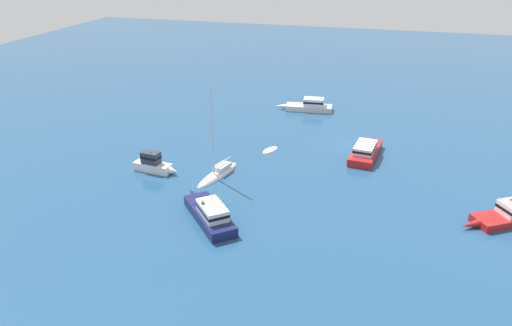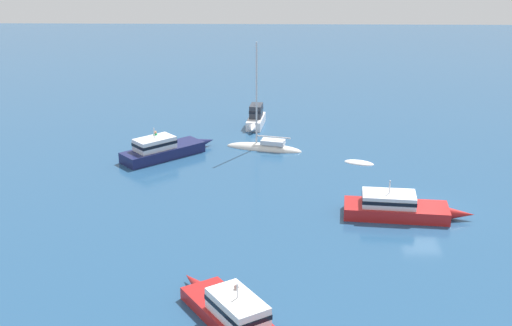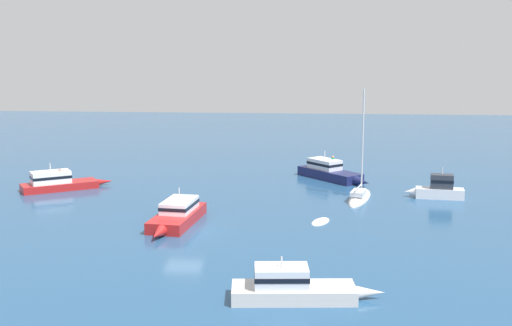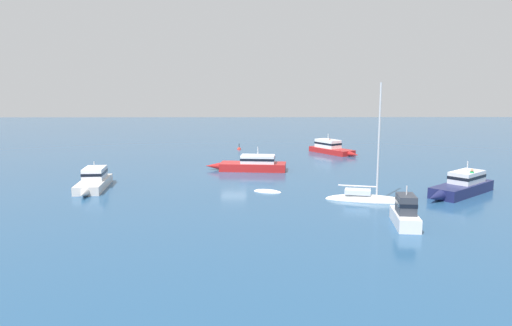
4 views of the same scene
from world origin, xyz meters
name	(u,v)px [view 3 (image 3 of 4)]	position (x,y,z in m)	size (l,w,h in m)	color
ground_plane	(183,231)	(0.00, 0.00, 0.00)	(160.00, 160.00, 0.00)	navy
skiff	(320,222)	(-3.09, 9.23, 0.00)	(2.57, 1.82, 0.38)	white
yacht	(360,197)	(-10.53, 12.49, 0.13)	(6.55, 2.93, 9.36)	silver
powerboat	(177,214)	(-1.90, -0.78, 0.66)	(8.37, 3.12, 2.46)	#B21E1E
motor_cruiser	(293,287)	(11.58, 7.72, 0.66)	(2.63, 7.60, 2.20)	silver
cabin_cruiser	(438,189)	(-11.40, 18.86, 0.77)	(1.77, 4.80, 2.56)	white
motor_cruiser_1	(330,171)	(-18.62, 10.28, 0.72)	(7.34, 6.72, 2.61)	#191E4C
motor_cruiser_2	(58,182)	(-11.87, -13.31, 0.69)	(5.49, 7.35, 2.41)	#B21E1E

